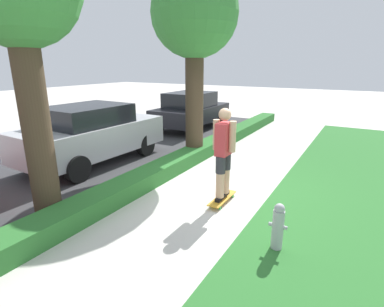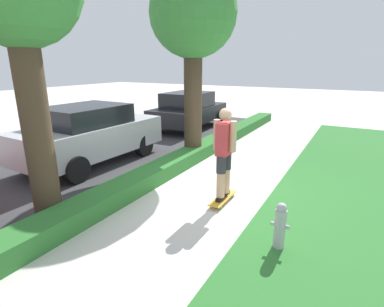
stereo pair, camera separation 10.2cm
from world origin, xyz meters
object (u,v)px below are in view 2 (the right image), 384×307
(skateboard, at_px, (223,198))
(tree_mid, at_px, (193,19))
(parked_car_middle, at_px, (90,134))
(fire_hydrant, at_px, (280,226))
(parked_car_rear, at_px, (189,110))
(skater_person, at_px, (224,152))

(skateboard, xyz_separation_m, tree_mid, (2.33, 1.98, 3.70))
(parked_car_middle, distance_m, fire_hydrant, 5.75)
(skateboard, height_order, fire_hydrant, fire_hydrant)
(parked_car_rear, xyz_separation_m, fire_hydrant, (-6.87, -5.51, -0.42))
(skater_person, relative_size, fire_hydrant, 2.45)
(tree_mid, xyz_separation_m, parked_car_middle, (-1.84, 2.19, -2.94))
(parked_car_middle, bearing_deg, skater_person, -94.98)
(parked_car_rear, bearing_deg, fire_hydrant, -142.14)
(skateboard, xyz_separation_m, parked_car_middle, (0.49, 4.17, 0.76))
(skateboard, bearing_deg, parked_car_rear, 35.34)
(skater_person, bearing_deg, skateboard, 90.00)
(skateboard, relative_size, skater_person, 0.50)
(tree_mid, bearing_deg, skater_person, -139.66)
(skateboard, distance_m, tree_mid, 4.80)
(skateboard, xyz_separation_m, skater_person, (0.00, -0.00, 0.97))
(skateboard, distance_m, parked_car_middle, 4.27)
(skater_person, relative_size, tree_mid, 0.35)
(skater_person, xyz_separation_m, fire_hydrant, (-1.02, -1.35, -0.68))
(skateboard, xyz_separation_m, parked_car_rear, (5.86, 4.15, 0.71))
(parked_car_rear, bearing_deg, tree_mid, -149.19)
(skater_person, relative_size, parked_car_middle, 0.44)
(tree_mid, xyz_separation_m, parked_car_rear, (3.52, 2.17, -2.99))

